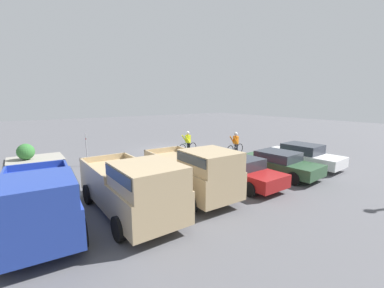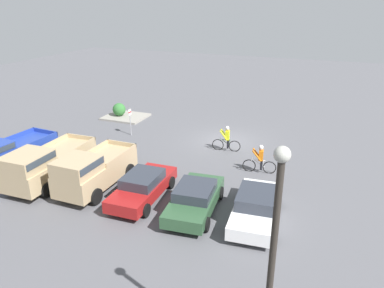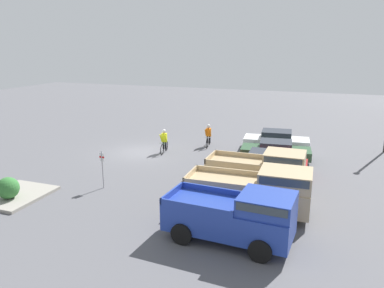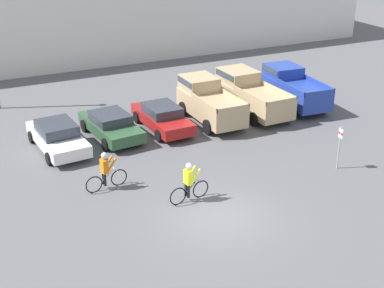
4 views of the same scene
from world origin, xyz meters
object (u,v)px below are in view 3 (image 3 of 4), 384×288
Objects in this scene: fire_lane_sign at (102,166)px; shrub at (8,188)px; pickup_truck_2 at (236,215)px; sedan_2 at (267,162)px; sedan_0 at (276,140)px; cyclist_1 at (208,135)px; sedan_1 at (276,151)px; cyclist_0 at (164,141)px; pickup_truck_1 at (256,190)px; pickup_truck_0 at (262,170)px.

fire_lane_sign reaches higher than shrub.
pickup_truck_2 is 2.46× the size of fire_lane_sign.
sedan_0 is at bearing -177.94° from sedan_2.
sedan_2 is 6.94m from cyclist_1.
cyclist_0 is (0.80, -7.64, 0.17)m from sedan_1.
sedan_0 reaches higher than sedan_2.
sedan_0 is at bearing -178.57° from pickup_truck_2.
sedan_0 is 1.03× the size of sedan_2.
pickup_truck_1 is 10.96m from cyclist_0.
shrub is (2.79, -11.54, -0.43)m from pickup_truck_1.
pickup_truck_0 is at bearing -175.20° from pickup_truck_1.
pickup_truck_1 is 2.93× the size of cyclist_1.
sedan_0 is 2.33× the size of fire_lane_sign.
sedan_2 is 0.94× the size of pickup_truck_0.
pickup_truck_0 is 2.80m from pickup_truck_1.
cyclist_0 is (-10.43, -7.66, -0.28)m from pickup_truck_2.
sedan_1 is (2.80, 0.33, -0.02)m from sedan_0.
cyclist_0 is at bearing -104.94° from sedan_2.
cyclist_0 is (-2.00, -7.51, 0.16)m from sedan_2.
fire_lane_sign is at bearing -15.07° from cyclist_1.
pickup_truck_2 is 2.71× the size of cyclist_0.
cyclist_1 is at bearing -109.99° from sedan_1.
shrub is at bearing -90.23° from pickup_truck_2.
pickup_truck_2 is (2.83, -0.24, 0.01)m from pickup_truck_1.
cyclist_1 reaches higher than sedan_2.
sedan_1 is 2.51× the size of cyclist_0.
pickup_truck_1 is at bearing 3.04° from sedan_0.
fire_lane_sign is at bearing -111.45° from pickup_truck_2.
pickup_truck_0 reaches higher than cyclist_1.
sedan_0 is 1.03× the size of sedan_1.
sedan_2 is 5.62m from pickup_truck_1.
pickup_truck_2 is at bearing -4.94° from pickup_truck_1.
sedan_0 is 13.30m from fire_lane_sign.
pickup_truck_1 is at bearing 28.09° from cyclist_1.
shrub is at bearing -53.08° from sedan_2.
sedan_2 is 0.83× the size of pickup_truck_1.
shrub is (8.38, -11.15, 0.00)m from sedan_2.
fire_lane_sign is at bearing -92.02° from pickup_truck_1.
sedan_1 is 0.94× the size of pickup_truck_0.
shrub is (11.18, -11.28, 0.01)m from sedan_1.
sedan_1 is 0.92× the size of pickup_truck_2.
fire_lane_sign is (10.00, -2.69, 0.39)m from cyclist_1.
pickup_truck_0 is (5.60, 0.03, 0.46)m from sedan_1.
pickup_truck_2 is at bearing 0.09° from sedan_1.
sedan_2 is at bearing 47.32° from cyclist_1.
sedan_1 is 0.84× the size of pickup_truck_1.
sedan_0 is 2.82m from sedan_1.
pickup_truck_1 reaches higher than fire_lane_sign.
shrub is (10.38, -3.64, -0.16)m from cyclist_0.
sedan_0 is 17.75m from shrub.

